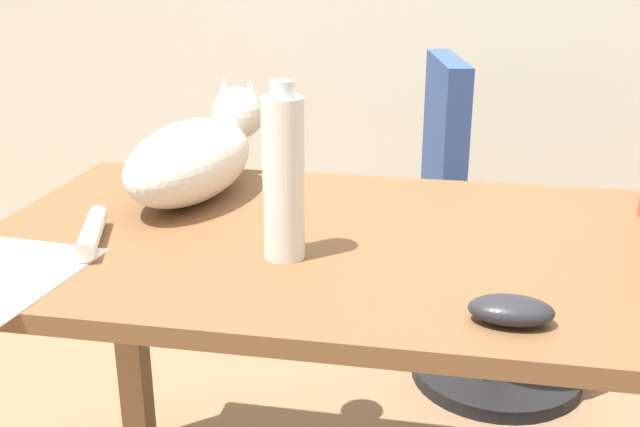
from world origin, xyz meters
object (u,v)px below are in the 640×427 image
Objects in this scene: office_chair at (488,251)px; computer_mouse at (511,310)px; cat at (196,155)px; water_bottle at (284,177)px.

computer_mouse is at bearing -91.02° from office_chair.
cat is 0.36m from water_bottle.
cat is (-0.59, -0.63, 0.41)m from office_chair.
computer_mouse is (0.57, -0.43, -0.06)m from cat.
water_bottle reaches higher than computer_mouse.
water_bottle reaches higher than office_chair.
office_chair is 8.33× the size of computer_mouse.
computer_mouse is 0.39m from water_bottle.
computer_mouse is at bearing -25.66° from water_bottle.
cat is 2.20× the size of water_bottle.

